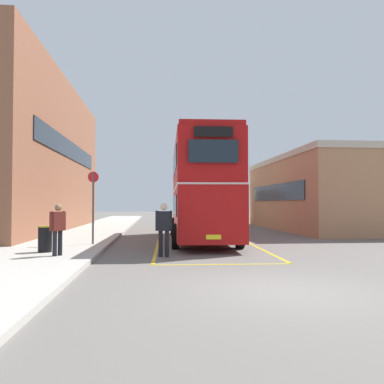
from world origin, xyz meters
The scene contains 11 objects.
ground_plane centered at (0.00, 14.40, 0.00)m, with size 135.60×135.60×0.00m, color #66605B.
sidewalk_left centered at (-6.50, 16.80, 0.07)m, with size 4.00×57.60×0.14m, color #B2ADA3.
brick_building_left centered at (-11.34, 18.25, 4.75)m, with size 6.54×20.85×9.51m.
depot_building_right centered at (9.10, 18.54, 2.49)m, with size 7.32×14.76×4.97m.
double_decker_bus centered at (-0.45, 10.94, 2.51)m, with size 3.06×10.76×4.75m.
single_deck_bus centered at (3.03, 29.99, 1.64)m, with size 3.78×9.71×3.02m.
pedestrian_boarding centered at (-2.33, 5.39, 1.05)m, with size 0.56×0.40×1.79m.
pedestrian_waiting_near centered at (-5.68, 4.90, 1.07)m, with size 0.45×0.50×1.63m.
litter_bin centered at (-6.33, 5.92, 0.58)m, with size 0.48×0.48×0.88m.
bus_stop_sign centered at (-5.14, 8.49, 1.90)m, with size 0.44×0.08×2.95m.
bay_marking_yellow centered at (-0.48, 8.98, 0.00)m, with size 4.57×12.81×0.01m.
Camera 1 is at (-2.58, -7.99, 1.78)m, focal length 37.24 mm.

